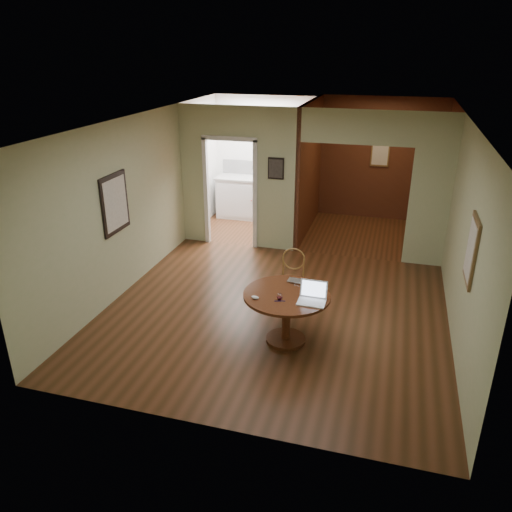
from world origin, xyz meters
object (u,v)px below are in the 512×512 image
(chair, at_px, (292,275))
(open_laptop, at_px, (313,296))
(dining_table, at_px, (287,306))
(closed_laptop, at_px, (300,283))

(chair, xyz_separation_m, open_laptop, (0.49, -1.12, 0.28))
(chair, bearing_deg, dining_table, -83.63)
(dining_table, bearing_deg, chair, 98.00)
(dining_table, distance_m, open_laptop, 0.44)
(open_laptop, bearing_deg, closed_laptop, 120.87)
(chair, distance_m, closed_laptop, 0.78)
(dining_table, distance_m, chair, 1.03)
(open_laptop, relative_size, closed_laptop, 0.96)
(dining_table, xyz_separation_m, open_laptop, (0.35, -0.10, 0.25))
(dining_table, height_order, open_laptop, open_laptop)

